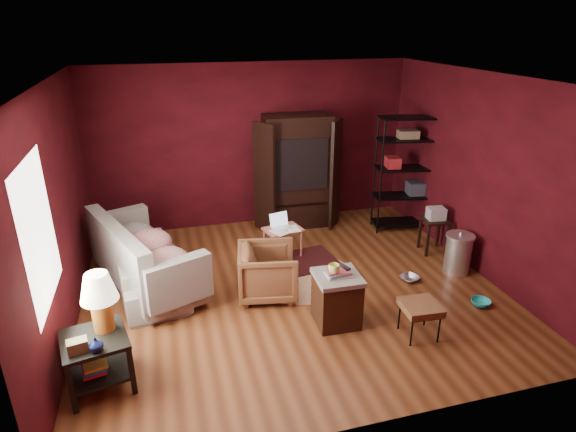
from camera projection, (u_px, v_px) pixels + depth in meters
name	position (u px, v px, depth m)	size (l,w,h in m)	color
room	(289.00, 193.00, 6.07)	(5.54, 5.04, 2.84)	brown
sofa	(146.00, 259.00, 6.57)	(2.02, 0.59, 0.79)	gray
armchair	(268.00, 270.00, 6.32)	(0.75, 0.70, 0.77)	black
pet_bowl_steel	(410.00, 272.00, 6.77)	(0.26, 0.06, 0.26)	#B4B6BB
pet_bowl_turquoise	(482.00, 297.00, 6.18)	(0.25, 0.08, 0.25)	#27B7B9
vase	(96.00, 344.00, 4.46)	(0.14, 0.14, 0.14)	#0C1440
mug	(334.00, 267.00, 5.53)	(0.13, 0.11, 0.13)	#E8E571
side_table	(97.00, 321.00, 4.68)	(0.72, 0.72, 1.20)	black
sofa_cushions	(142.00, 259.00, 6.47)	(1.59, 2.32, 0.91)	gray
hamper	(337.00, 298.00, 5.76)	(0.55, 0.55, 0.75)	#3C1C0D
footstool	(420.00, 308.00, 5.50)	(0.44, 0.44, 0.43)	black
rug_round	(301.00, 276.00, 6.93)	(1.83, 1.83, 0.01)	beige
rug_oriental	(297.00, 263.00, 7.28)	(1.32, 0.97, 0.01)	#4E1417
laptop_desk	(282.00, 231.00, 7.36)	(0.63, 0.53, 0.69)	#D87363
tv_armoire	(297.00, 170.00, 8.32)	(1.54, 0.86, 1.96)	black
wire_shelving	(406.00, 169.00, 8.14)	(1.02, 0.58, 1.98)	black
small_stand	(435.00, 219.00, 7.47)	(0.42, 0.42, 0.74)	black
trash_can	(458.00, 253.00, 6.95)	(0.48, 0.48, 0.64)	silver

